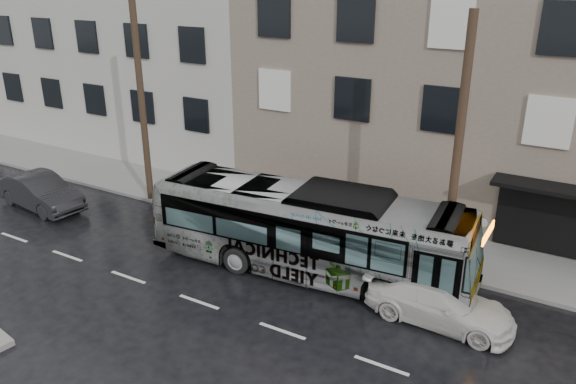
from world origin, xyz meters
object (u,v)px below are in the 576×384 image
utility_pole_front (458,152)px  utility_pole_rear (142,104)px  white_sedan (440,302)px  sign_post (479,249)px  bus (309,231)px  dark_sedan (40,192)px

utility_pole_front → utility_pole_rear: 14.00m
utility_pole_rear → white_sedan: utility_pole_rear is taller
utility_pole_rear → white_sedan: bearing=-11.1°
sign_post → bus: (-5.45, -2.19, 0.29)m
utility_pole_rear → bus: size_ratio=0.77×
white_sedan → dark_sedan: bearing=92.3°
bus → dark_sedan: (-13.40, -0.95, -0.85)m
utility_pole_front → sign_post: 3.48m
utility_pole_front → utility_pole_rear: size_ratio=1.00×
bus → white_sedan: (4.97, -0.69, -0.97)m
utility_pole_front → sign_post: bearing=0.0°
utility_pole_front → white_sedan: (0.63, -2.88, -3.99)m
bus → sign_post: bearing=-72.7°
sign_post → bus: size_ratio=0.20×
dark_sedan → utility_pole_front: bearing=-73.4°
utility_pole_rear → dark_sedan: utility_pole_rear is taller
bus → dark_sedan: bearing=89.5°
sign_post → white_sedan: 3.00m
utility_pole_rear → sign_post: (15.10, 0.00, -3.30)m
utility_pole_front → dark_sedan: (-17.75, -3.14, -3.87)m
utility_pole_front → bus: bearing=-153.3°
sign_post → bus: bus is taller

